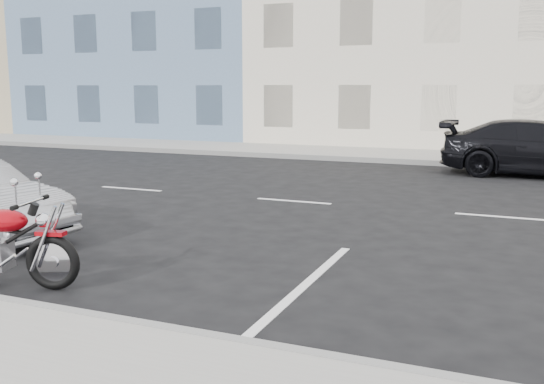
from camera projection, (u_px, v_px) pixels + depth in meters
The scene contains 8 objects.
ground at pixel (391, 209), 11.69m from camera, with size 120.00×120.00×0.00m, color black.
sidewalk_far at pixel (300, 151), 21.48m from camera, with size 80.00×3.40×0.15m, color gray.
curb_far at pixel (283, 156), 19.93m from camera, with size 80.00×0.12×0.16m, color gray.
bldg_far_west at pixel (7, 23), 35.31m from camera, with size 12.00×12.00×12.00m, color tan.
bldg_blue at pixel (185, 4), 30.70m from camera, with size 12.00×12.00×13.00m, color slate.
bldg_cream at pixel (426, 7), 26.30m from camera, with size 12.00×12.00×11.50m, color beige.
motorcycle at pixel (54, 250), 6.92m from camera, with size 2.04×0.82×1.04m.
car_far at pixel (541, 148), 15.86m from camera, with size 2.05×5.05×1.47m, color black.
Camera 1 is at (2.27, -11.47, 2.31)m, focal length 40.00 mm.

